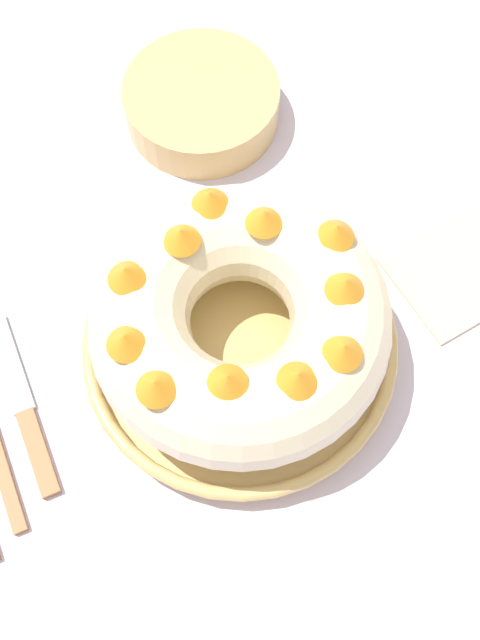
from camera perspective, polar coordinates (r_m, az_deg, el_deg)
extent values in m
plane|color=gray|center=(1.42, 0.95, -13.48)|extent=(8.00, 8.00, 0.00)
cube|color=silver|center=(0.70, 1.87, -2.68)|extent=(1.23, 1.17, 0.03)
cylinder|color=brown|center=(1.43, 13.51, 18.09)|extent=(0.06, 0.06, 0.73)
cylinder|color=tan|center=(0.68, 0.00, -2.17)|extent=(0.27, 0.27, 0.01)
torus|color=tan|center=(0.67, 0.00, -1.68)|extent=(0.28, 0.28, 0.01)
torus|color=beige|center=(0.62, 0.00, 0.00)|extent=(0.25, 0.25, 0.09)
cone|color=orange|center=(0.55, -0.96, -4.58)|extent=(0.03, 0.03, 0.02)
cone|color=orange|center=(0.55, 4.44, -4.38)|extent=(0.04, 0.04, 0.02)
cone|color=orange|center=(0.56, 7.89, -2.25)|extent=(0.03, 0.03, 0.02)
cone|color=orange|center=(0.59, 8.05, 2.67)|extent=(0.04, 0.04, 0.02)
cone|color=orange|center=(0.61, 7.36, 6.74)|extent=(0.04, 0.04, 0.02)
cone|color=orange|center=(0.61, 1.86, 7.84)|extent=(0.03, 0.03, 0.02)
cone|color=orange|center=(0.62, -2.30, 9.24)|extent=(0.04, 0.04, 0.02)
cone|color=orange|center=(0.60, -4.52, 6.45)|extent=(0.04, 0.04, 0.02)
cone|color=orange|center=(0.59, -8.70, 3.53)|extent=(0.04, 0.04, 0.02)
cone|color=orange|center=(0.57, -8.75, -1.52)|extent=(0.03, 0.03, 0.02)
cone|color=orange|center=(0.55, -6.45, -4.97)|extent=(0.04, 0.04, 0.02)
cube|color=#936038|center=(0.68, -15.11, -9.73)|extent=(0.02, 0.08, 0.01)
cube|color=silver|center=(0.71, -17.16, -3.22)|extent=(0.02, 0.10, 0.00)
cylinder|color=tan|center=(0.81, -2.93, 16.19)|extent=(0.16, 0.16, 0.04)
cube|color=beige|center=(0.76, 17.11, 4.14)|extent=(0.16, 0.12, 0.00)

